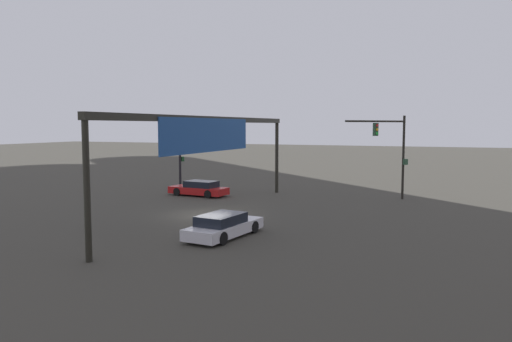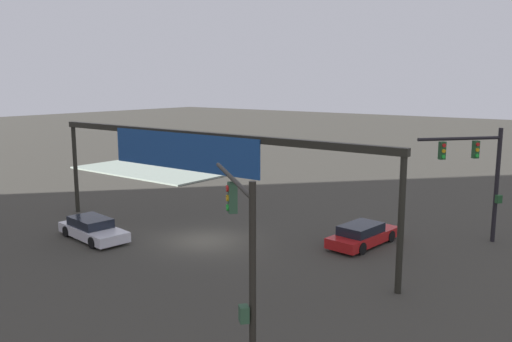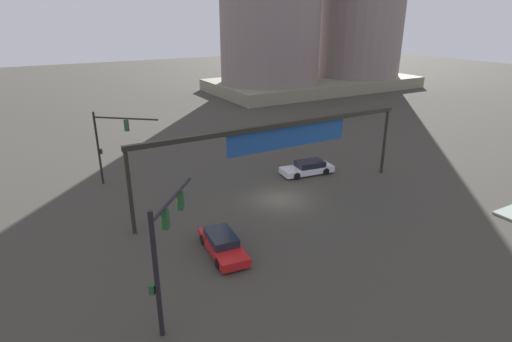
% 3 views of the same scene
% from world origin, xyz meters
% --- Properties ---
extents(ground_plane, '(225.40, 225.40, 0.00)m').
position_xyz_m(ground_plane, '(0.00, 0.00, 0.00)').
color(ground_plane, '#3B3831').
extents(traffic_signal_near_corner, '(4.47, 4.00, 6.39)m').
position_xyz_m(traffic_signal_near_corner, '(-10.72, 10.00, 4.26)').
color(traffic_signal_near_corner, black).
rests_on(traffic_signal_near_corner, ground).
extents(traffic_signal_opposite_side, '(3.61, 3.94, 6.38)m').
position_xyz_m(traffic_signal_opposite_side, '(-12.15, -8.73, 4.23)').
color(traffic_signal_opposite_side, black).
rests_on(traffic_signal_opposite_side, ground).
extents(overhead_sign_gantry, '(23.47, 0.43, 6.20)m').
position_xyz_m(overhead_sign_gantry, '(0.34, 0.62, 5.21)').
color(overhead_sign_gantry, black).
rests_on(overhead_sign_gantry, ground).
extents(sedan_car_approaching, '(2.28, 4.97, 1.21)m').
position_xyz_m(sedan_car_approaching, '(-7.37, -4.58, 0.58)').
color(sedan_car_approaching, red).
rests_on(sedan_car_approaching, ground).
extents(sedan_car_waiting_far, '(5.08, 2.47, 1.21)m').
position_xyz_m(sedan_car_waiting_far, '(5.34, 3.74, 0.58)').
color(sedan_car_waiting_far, silver).
rests_on(sedan_car_waiting_far, ground).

